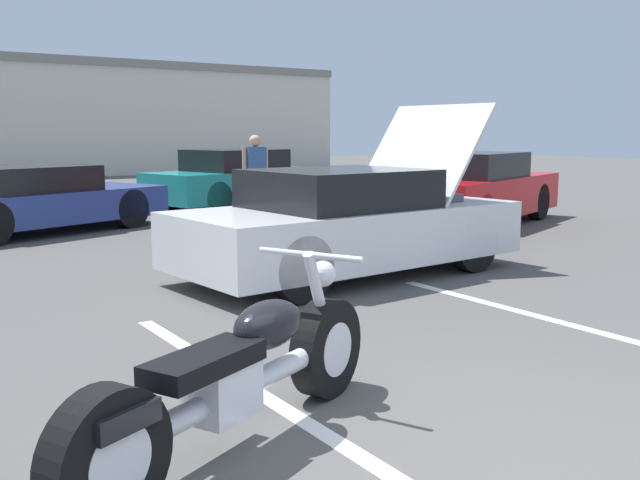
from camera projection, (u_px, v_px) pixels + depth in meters
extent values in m
cube|color=white|center=(327.00, 436.00, 3.85)|extent=(0.12, 5.65, 0.01)
cylinder|color=black|center=(326.00, 348.00, 4.42)|extent=(0.62, 0.41, 0.61)
cylinder|color=black|center=(107.00, 459.00, 2.91)|extent=(0.62, 0.41, 0.61)
cylinder|color=silver|center=(326.00, 348.00, 4.42)|extent=(0.38, 0.30, 0.34)
cylinder|color=silver|center=(107.00, 459.00, 2.91)|extent=(0.38, 0.30, 0.34)
cylinder|color=silver|center=(239.00, 389.00, 3.66)|extent=(1.41, 0.76, 0.12)
cube|color=silver|center=(223.00, 390.00, 3.54)|extent=(0.43, 0.37, 0.28)
ellipsoid|color=black|center=(268.00, 324.00, 3.85)|extent=(0.58, 0.47, 0.26)
cube|color=black|center=(204.00, 362.00, 3.40)|extent=(0.71, 0.52, 0.10)
cube|color=black|center=(113.00, 416.00, 2.92)|extent=(0.40, 0.34, 0.10)
cylinder|color=silver|center=(319.00, 300.00, 4.29)|extent=(0.31, 0.20, 0.62)
cylinder|color=silver|center=(310.00, 255.00, 4.16)|extent=(0.34, 0.65, 0.04)
sphere|color=silver|center=(323.00, 274.00, 4.31)|extent=(0.16, 0.16, 0.16)
cylinder|color=silver|center=(170.00, 423.00, 3.39)|extent=(1.08, 0.58, 0.09)
cube|color=white|center=(349.00, 233.00, 8.18)|extent=(4.21, 2.06, 0.61)
cube|color=black|center=(338.00, 188.00, 8.00)|extent=(1.96, 1.71, 0.43)
cylinder|color=black|center=(472.00, 244.00, 8.39)|extent=(0.68, 0.27, 0.67)
cylinder|color=black|center=(384.00, 230.00, 9.56)|extent=(0.68, 0.27, 0.67)
cylinder|color=black|center=(301.00, 269.00, 6.84)|extent=(0.68, 0.27, 0.67)
cylinder|color=black|center=(220.00, 249.00, 8.01)|extent=(0.68, 0.27, 0.67)
cube|color=white|center=(421.00, 153.00, 8.76)|extent=(0.98, 1.66, 1.19)
cube|color=#4C4C51|center=(418.00, 204.00, 8.83)|extent=(0.68, 1.00, 0.28)
cube|color=navy|center=(36.00, 206.00, 11.70)|extent=(4.49, 3.16, 0.51)
cube|color=black|center=(26.00, 179.00, 11.50)|extent=(2.31, 2.18, 0.41)
cylinder|color=black|center=(130.00, 209.00, 12.30)|extent=(0.70, 0.45, 0.67)
cylinder|color=black|center=(74.00, 203.00, 13.20)|extent=(0.70, 0.45, 0.67)
cube|color=red|center=(471.00, 195.00, 12.77)|extent=(4.78, 3.24, 0.67)
cube|color=black|center=(467.00, 165.00, 12.54)|extent=(2.43, 2.20, 0.43)
cylinder|color=black|center=(538.00, 201.00, 13.47)|extent=(0.72, 0.45, 0.68)
cylinder|color=black|center=(462.00, 197.00, 14.35)|extent=(0.72, 0.45, 0.68)
cylinder|color=black|center=(480.00, 215.00, 11.24)|extent=(0.72, 0.45, 0.68)
cylinder|color=black|center=(395.00, 209.00, 12.12)|extent=(0.72, 0.45, 0.68)
cube|color=teal|center=(241.00, 184.00, 15.82)|extent=(4.56, 2.70, 0.63)
cube|color=black|center=(235.00, 160.00, 15.61)|extent=(2.24, 1.96, 0.46)
cylinder|color=black|center=(306.00, 190.00, 16.31)|extent=(0.69, 0.37, 0.66)
cylinder|color=black|center=(262.00, 187.00, 17.30)|extent=(0.69, 0.37, 0.66)
cylinder|color=black|center=(216.00, 198.00, 14.38)|extent=(0.69, 0.37, 0.66)
cylinder|color=black|center=(172.00, 194.00, 15.37)|extent=(0.69, 0.37, 0.66)
cylinder|color=#38476B|center=(251.00, 202.00, 12.88)|extent=(0.12, 0.12, 0.77)
cylinder|color=#38476B|center=(261.00, 202.00, 12.99)|extent=(0.12, 0.12, 0.77)
cube|color=#335B93|center=(255.00, 164.00, 12.84)|extent=(0.36, 0.20, 0.61)
cylinder|color=tan|center=(244.00, 162.00, 12.71)|extent=(0.08, 0.08, 0.55)
cylinder|color=tan|center=(266.00, 162.00, 12.95)|extent=(0.08, 0.08, 0.55)
sphere|color=tan|center=(255.00, 141.00, 12.77)|extent=(0.21, 0.21, 0.21)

